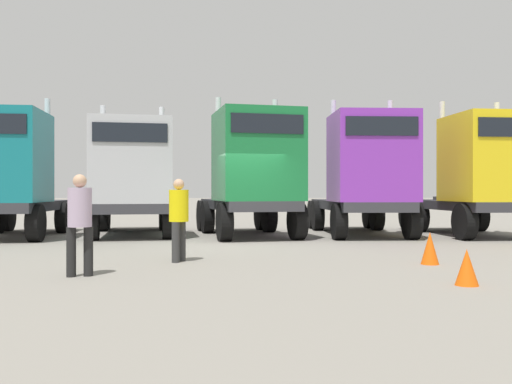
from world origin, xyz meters
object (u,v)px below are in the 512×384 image
at_px(semi_truck_purple, 366,175).
at_px(semi_truck_silver, 132,177).
at_px(semi_truck_teal, 8,173).
at_px(traffic_cone_far, 467,267).
at_px(traffic_cone_mid, 430,248).
at_px(semi_truck_green, 253,172).
at_px(semi_truck_yellow, 482,174).
at_px(visitor_in_hivis, 179,214).
at_px(visitor_with_camera, 80,217).

bearing_deg(semi_truck_purple, semi_truck_silver, -92.28).
bearing_deg(semi_truck_teal, traffic_cone_far, 45.43).
height_order(semi_truck_silver, traffic_cone_mid, semi_truck_silver).
height_order(semi_truck_green, semi_truck_yellow, semi_truck_green).
height_order(semi_truck_yellow, visitor_in_hivis, semi_truck_yellow).
distance_m(visitor_with_camera, traffic_cone_mid, 6.68).
distance_m(semi_truck_silver, traffic_cone_mid, 10.13).
height_order(semi_truck_purple, semi_truck_yellow, semi_truck_purple).
relative_size(semi_truck_green, semi_truck_yellow, 1.01).
bearing_deg(semi_truck_yellow, traffic_cone_mid, -34.81).
distance_m(semi_truck_purple, traffic_cone_mid, 7.01).
bearing_deg(traffic_cone_far, visitor_with_camera, 169.67).
distance_m(semi_truck_purple, visitor_with_camera, 10.67).
bearing_deg(semi_truck_silver, traffic_cone_mid, 36.72).
xyz_separation_m(visitor_with_camera, traffic_cone_mid, (6.51, 1.36, -0.69)).
distance_m(semi_truck_yellow, traffic_cone_mid, 7.81).
height_order(semi_truck_teal, visitor_in_hivis, semi_truck_teal).
height_order(semi_truck_teal, semi_truck_green, semi_truck_green).
bearing_deg(semi_truck_silver, semi_truck_green, 73.71).
distance_m(semi_truck_green, visitor_in_hivis, 6.25).
relative_size(semi_truck_purple, traffic_cone_far, 11.43).
relative_size(semi_truck_purple, visitor_with_camera, 3.69).
height_order(semi_truck_silver, semi_truck_purple, semi_truck_purple).
relative_size(semi_truck_yellow, traffic_cone_far, 10.63).
xyz_separation_m(semi_truck_silver, semi_truck_yellow, (11.08, -0.46, 0.10)).
distance_m(semi_truck_silver, semi_truck_yellow, 11.09).
distance_m(visitor_in_hivis, visitor_with_camera, 2.44).
xyz_separation_m(semi_truck_silver, semi_truck_green, (3.84, -0.50, 0.15)).
bearing_deg(traffic_cone_far, semi_truck_purple, 86.45).
height_order(semi_truck_teal, traffic_cone_mid, semi_truck_teal).
xyz_separation_m(semi_truck_teal, visitor_with_camera, (4.25, -7.63, -1.00)).
distance_m(semi_truck_silver, semi_truck_purple, 7.45).
height_order(visitor_with_camera, traffic_cone_far, visitor_with_camera).
bearing_deg(traffic_cone_far, traffic_cone_mid, 83.47).
distance_m(semi_truck_teal, visitor_with_camera, 8.79).
relative_size(semi_truck_teal, visitor_with_camera, 3.46).
relative_size(semi_truck_silver, traffic_cone_far, 11.63).
height_order(visitor_with_camera, traffic_cone_mid, visitor_with_camera).
relative_size(semi_truck_silver, visitor_in_hivis, 3.83).
relative_size(semi_truck_teal, semi_truck_purple, 0.94).
bearing_deg(semi_truck_silver, semi_truck_teal, -87.47).
bearing_deg(traffic_cone_mid, semi_truck_purple, 87.55).
xyz_separation_m(semi_truck_yellow, traffic_cone_far, (-4.21, -9.03, -1.72)).
xyz_separation_m(semi_truck_purple, semi_truck_yellow, (3.63, -0.26, 0.02)).
bearing_deg(traffic_cone_far, semi_truck_yellow, 65.02).
xyz_separation_m(semi_truck_silver, traffic_cone_far, (6.87, -9.49, -1.62)).
bearing_deg(semi_truck_green, semi_truck_purple, 83.31).
xyz_separation_m(semi_truck_green, traffic_cone_far, (3.03, -9.00, -1.77)).
bearing_deg(visitor_with_camera, traffic_cone_far, 61.75).
bearing_deg(traffic_cone_mid, semi_truck_yellow, 59.05).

